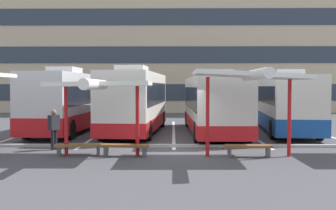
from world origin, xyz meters
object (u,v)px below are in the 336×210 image
(coach_bus_0, at_px, (73,102))
(coach_bus_3, at_px, (283,104))
(coach_bus_1, at_px, (136,102))
(bench_3, at_px, (125,147))
(waiting_passenger_0, at_px, (54,127))
(coach_bus_2, at_px, (213,105))
(waiting_shelter_2, at_px, (250,77))
(bench_4, at_px, (249,148))
(bench_2, at_px, (79,147))
(waiting_shelter_1, at_px, (100,86))

(coach_bus_0, relative_size, coach_bus_3, 1.05)
(coach_bus_1, relative_size, bench_3, 5.70)
(bench_3, xyz_separation_m, waiting_passenger_0, (-3.16, 1.57, 0.64))
(coach_bus_1, bearing_deg, coach_bus_2, -2.89)
(coach_bus_0, relative_size, coach_bus_2, 1.06)
(coach_bus_3, bearing_deg, coach_bus_0, 178.29)
(waiting_shelter_2, height_order, waiting_passenger_0, waiting_shelter_2)
(bench_4, bearing_deg, waiting_passenger_0, 167.96)
(coach_bus_1, xyz_separation_m, bench_4, (4.97, -8.15, -1.43))
(coach_bus_3, relative_size, bench_4, 6.55)
(coach_bus_1, distance_m, waiting_passenger_0, 7.12)
(coach_bus_3, distance_m, bench_4, 9.89)
(coach_bus_1, bearing_deg, bench_2, -100.66)
(bench_2, xyz_separation_m, waiting_shelter_2, (6.46, -0.39, 2.67))
(waiting_shelter_1, relative_size, bench_4, 2.67)
(waiting_shelter_2, relative_size, bench_4, 2.75)
(waiting_shelter_2, bearing_deg, bench_3, 176.66)
(bench_3, bearing_deg, waiting_shelter_1, -167.38)
(coach_bus_1, height_order, bench_2, coach_bus_1)
(coach_bus_2, relative_size, bench_3, 6.28)
(coach_bus_1, distance_m, bench_2, 8.20)
(coach_bus_0, height_order, waiting_shelter_1, coach_bus_0)
(coach_bus_2, bearing_deg, waiting_shelter_2, -85.82)
(coach_bus_1, relative_size, waiting_shelter_2, 2.15)
(waiting_shelter_1, distance_m, bench_2, 2.53)
(waiting_shelter_1, distance_m, waiting_passenger_0, 3.34)
(bench_2, distance_m, waiting_shelter_2, 7.00)
(waiting_shelter_2, bearing_deg, coach_bus_3, 68.41)
(coach_bus_3, height_order, bench_3, coach_bus_3)
(coach_bus_0, relative_size, waiting_passenger_0, 7.15)
(coach_bus_2, height_order, coach_bus_3, coach_bus_3)
(coach_bus_0, relative_size, bench_4, 6.88)
(coach_bus_2, xyz_separation_m, waiting_passenger_0, (-7.23, -6.26, -0.66))
(coach_bus_0, height_order, waiting_passenger_0, coach_bus_0)
(coach_bus_0, height_order, coach_bus_3, coach_bus_0)
(coach_bus_1, bearing_deg, waiting_shelter_2, -59.15)
(waiting_shelter_1, bearing_deg, bench_3, 12.62)
(coach_bus_0, relative_size, coach_bus_1, 1.17)
(bench_4, height_order, waiting_passenger_0, waiting_passenger_0)
(waiting_shelter_1, relative_size, bench_2, 2.56)
(coach_bus_1, xyz_separation_m, waiting_shelter_2, (4.97, -8.32, 1.24))
(coach_bus_1, distance_m, coach_bus_3, 8.69)
(coach_bus_3, bearing_deg, waiting_shelter_2, -111.59)
(waiting_shelter_2, xyz_separation_m, waiting_passenger_0, (-7.83, 1.84, -2.03))
(waiting_shelter_2, bearing_deg, bench_2, 176.52)
(coach_bus_1, relative_size, bench_2, 5.68)
(waiting_shelter_1, relative_size, bench_3, 2.58)
(coach_bus_1, bearing_deg, coach_bus_0, 161.59)
(waiting_passenger_0, bearing_deg, bench_2, -46.82)
(coach_bus_0, bearing_deg, bench_4, -46.68)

